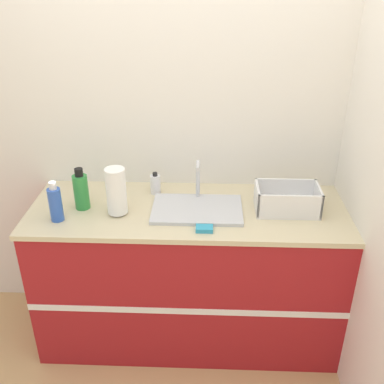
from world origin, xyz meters
TOP-DOWN VIEW (x-y plane):
  - ground_plane at (0.00, 0.00)m, footprint 12.00×12.00m
  - wall_back at (0.00, 0.67)m, footprint 4.20×0.06m
  - wall_right at (0.93, 0.32)m, footprint 0.06×2.64m
  - counter_cabinet at (0.00, 0.32)m, footprint 1.82×0.67m
  - sink at (0.05, 0.30)m, footprint 0.51×0.33m
  - paper_towel_roll at (-0.39, 0.24)m, footprint 0.11×0.11m
  - dish_rack at (0.55, 0.32)m, footprint 0.35×0.21m
  - bottle_blue at (-0.71, 0.16)m, footprint 0.07×0.07m
  - bottle_green at (-0.61, 0.30)m, footprint 0.08×0.08m
  - soap_dispenser at (-0.21, 0.50)m, footprint 0.06×0.06m
  - sponge at (0.09, 0.08)m, footprint 0.09×0.06m

SIDE VIEW (x-z plane):
  - ground_plane at x=0.00m, z-range 0.00..0.00m
  - counter_cabinet at x=0.00m, z-range 0.00..0.94m
  - sponge at x=0.09m, z-range 0.94..0.96m
  - sink at x=0.05m, z-range 0.83..1.08m
  - dish_rack at x=0.55m, z-range 0.92..1.07m
  - soap_dispenser at x=-0.21m, z-range 0.93..1.06m
  - bottle_blue at x=-0.71m, z-range 0.92..1.15m
  - bottle_green at x=-0.61m, z-range 0.92..1.17m
  - paper_towel_roll at x=-0.39m, z-range 0.94..1.21m
  - wall_back at x=0.00m, z-range 0.00..2.60m
  - wall_right at x=0.93m, z-range 0.00..2.60m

